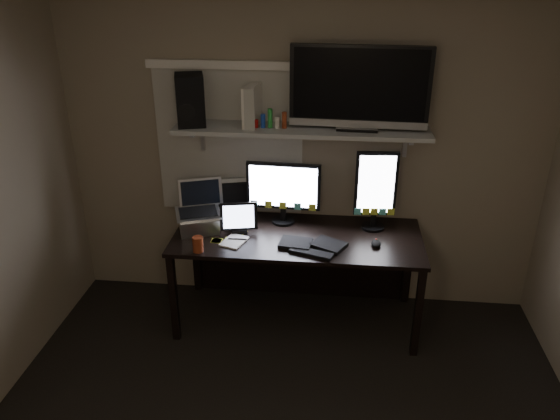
# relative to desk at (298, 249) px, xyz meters

# --- Properties ---
(back_wall) EXTENTS (3.60, 0.00, 3.60)m
(back_wall) POSITION_rel_desk_xyz_m (0.00, 0.25, 0.70)
(back_wall) COLOR #82715D
(back_wall) RESTS_ON floor
(window_blinds) EXTENTS (1.10, 0.02, 1.10)m
(window_blinds) POSITION_rel_desk_xyz_m (-0.55, 0.24, 0.75)
(window_blinds) COLOR beige
(window_blinds) RESTS_ON back_wall
(desk) EXTENTS (1.80, 0.75, 0.73)m
(desk) POSITION_rel_desk_xyz_m (0.00, 0.00, 0.00)
(desk) COLOR black
(desk) RESTS_ON floor
(wall_shelf) EXTENTS (1.80, 0.35, 0.03)m
(wall_shelf) POSITION_rel_desk_xyz_m (0.00, 0.08, 0.91)
(wall_shelf) COLOR #A8A8A3
(wall_shelf) RESTS_ON back_wall
(monitor_landscape) EXTENTS (0.56, 0.09, 0.49)m
(monitor_landscape) POSITION_rel_desk_xyz_m (-0.13, 0.09, 0.42)
(monitor_landscape) COLOR black
(monitor_landscape) RESTS_ON desk
(monitor_portrait) EXTENTS (0.31, 0.08, 0.61)m
(monitor_portrait) POSITION_rel_desk_xyz_m (0.55, 0.06, 0.48)
(monitor_portrait) COLOR black
(monitor_portrait) RESTS_ON desk
(keyboard) EXTENTS (0.50, 0.31, 0.03)m
(keyboard) POSITION_rel_desk_xyz_m (0.11, -0.27, 0.19)
(keyboard) COLOR black
(keyboard) RESTS_ON desk
(mouse) EXTENTS (0.07, 0.11, 0.04)m
(mouse) POSITION_rel_desk_xyz_m (0.56, -0.22, 0.20)
(mouse) COLOR black
(mouse) RESTS_ON desk
(notepad) EXTENTS (0.20, 0.23, 0.01)m
(notepad) POSITION_rel_desk_xyz_m (-0.44, -0.27, 0.18)
(notepad) COLOR silver
(notepad) RESTS_ON desk
(tablet) EXTENTS (0.29, 0.16, 0.23)m
(tablet) POSITION_rel_desk_xyz_m (-0.43, -0.12, 0.29)
(tablet) COLOR black
(tablet) RESTS_ON desk
(file_sorter) EXTENTS (0.26, 0.17, 0.30)m
(file_sorter) POSITION_rel_desk_xyz_m (-0.53, 0.17, 0.33)
(file_sorter) COLOR black
(file_sorter) RESTS_ON desk
(laptop) EXTENTS (0.39, 0.35, 0.36)m
(laptop) POSITION_rel_desk_xyz_m (-0.73, -0.12, 0.36)
(laptop) COLOR #A9AAAE
(laptop) RESTS_ON desk
(cup) EXTENTS (0.09, 0.09, 0.11)m
(cup) POSITION_rel_desk_xyz_m (-0.66, -0.43, 0.23)
(cup) COLOR maroon
(cup) RESTS_ON desk
(sticky_notes) EXTENTS (0.38, 0.32, 0.00)m
(sticky_notes) POSITION_rel_desk_xyz_m (-0.45, -0.19, 0.18)
(sticky_notes) COLOR #D0DA3B
(sticky_notes) RESTS_ON desk
(tv) EXTENTS (0.95, 0.22, 0.57)m
(tv) POSITION_rel_desk_xyz_m (0.39, 0.08, 1.21)
(tv) COLOR black
(tv) RESTS_ON wall_shelf
(game_console) EXTENTS (0.11, 0.25, 0.28)m
(game_console) POSITION_rel_desk_xyz_m (-0.35, 0.10, 1.07)
(game_console) COLOR silver
(game_console) RESTS_ON wall_shelf
(speaker) EXTENTS (0.25, 0.28, 0.36)m
(speaker) POSITION_rel_desk_xyz_m (-0.78, 0.08, 1.10)
(speaker) COLOR black
(speaker) RESTS_ON wall_shelf
(bottles) EXTENTS (0.21, 0.08, 0.13)m
(bottles) POSITION_rel_desk_xyz_m (-0.22, 0.05, 0.99)
(bottles) COLOR #A50F0C
(bottles) RESTS_ON wall_shelf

